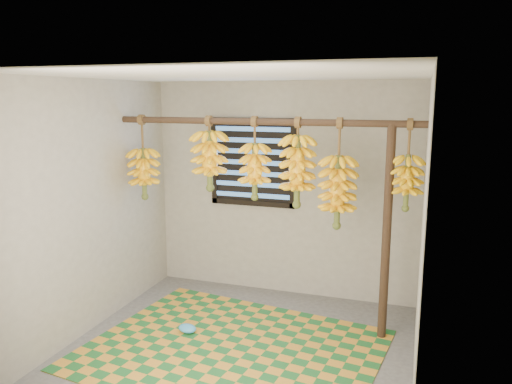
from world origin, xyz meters
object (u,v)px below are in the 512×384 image
at_px(support_post, 387,235).
at_px(banana_bunch_e, 338,192).
at_px(plastic_bag, 187,328).
at_px(banana_bunch_a, 144,173).
at_px(banana_bunch_c, 255,171).
at_px(banana_bunch_f, 407,183).
at_px(banana_bunch_d, 297,171).
at_px(banana_bunch_b, 210,161).
at_px(woven_mat, 232,350).

xyz_separation_m(support_post, banana_bunch_e, (-0.46, 0.00, 0.37)).
relative_size(plastic_bag, banana_bunch_a, 0.22).
distance_m(banana_bunch_c, banana_bunch_f, 1.41).
height_order(support_post, banana_bunch_d, banana_bunch_d).
relative_size(plastic_bag, banana_bunch_f, 0.23).
xyz_separation_m(banana_bunch_a, banana_bunch_e, (2.03, 0.00, -0.07)).
distance_m(banana_bunch_d, banana_bunch_f, 0.99).
relative_size(plastic_bag, banana_bunch_d, 0.22).
bearing_deg(banana_bunch_b, support_post, 0.00).
bearing_deg(banana_bunch_b, banana_bunch_c, 0.00).
bearing_deg(plastic_bag, banana_bunch_c, 45.19).
xyz_separation_m(support_post, banana_bunch_f, (0.15, 0.00, 0.49)).
bearing_deg(plastic_bag, banana_bunch_a, 144.31).
relative_size(banana_bunch_b, banana_bunch_c, 0.92).
bearing_deg(banana_bunch_f, plastic_bag, -165.05).
bearing_deg(banana_bunch_b, banana_bunch_f, 0.00).
height_order(banana_bunch_a, banana_bunch_d, same).
bearing_deg(woven_mat, banana_bunch_e, 40.65).
distance_m(banana_bunch_d, banana_bunch_e, 0.42).
bearing_deg(banana_bunch_a, plastic_bag, -35.69).
xyz_separation_m(woven_mat, banana_bunch_e, (0.79, 0.68, 1.36)).
height_order(banana_bunch_b, banana_bunch_d, same).
bearing_deg(support_post, banana_bunch_f, 0.00).
height_order(support_post, plastic_bag, support_post).
bearing_deg(banana_bunch_f, banana_bunch_a, 180.00).
relative_size(banana_bunch_a, banana_bunch_e, 0.86).
height_order(banana_bunch_e, banana_bunch_f, same).
xyz_separation_m(banana_bunch_e, banana_bunch_f, (0.61, 0.00, 0.12)).
distance_m(banana_bunch_a, banana_bunch_c, 1.23).
bearing_deg(banana_bunch_a, banana_bunch_f, 0.00).
bearing_deg(plastic_bag, banana_bunch_d, 28.86).
bearing_deg(banana_bunch_c, banana_bunch_f, 0.00).
height_order(plastic_bag, banana_bunch_b, banana_bunch_b).
height_order(plastic_bag, banana_bunch_a, banana_bunch_a).
distance_m(woven_mat, banana_bunch_f, 2.15).
xyz_separation_m(support_post, banana_bunch_d, (-0.84, -0.00, 0.54)).
bearing_deg(banana_bunch_b, plastic_bag, -94.15).
distance_m(banana_bunch_c, banana_bunch_d, 0.42).
xyz_separation_m(banana_bunch_d, banana_bunch_e, (0.39, 0.00, -0.17)).
relative_size(banana_bunch_b, banana_bunch_d, 0.87).
distance_m(plastic_bag, banana_bunch_d, 1.83).
relative_size(support_post, banana_bunch_e, 1.96).
bearing_deg(banana_bunch_f, banana_bunch_e, 180.00).
distance_m(banana_bunch_e, banana_bunch_f, 0.62).
height_order(woven_mat, banana_bunch_f, banana_bunch_f).
relative_size(plastic_bag, banana_bunch_b, 0.26).
bearing_deg(woven_mat, banana_bunch_c, 91.24).
height_order(support_post, banana_bunch_e, banana_bunch_e).
bearing_deg(banana_bunch_a, woven_mat, -28.78).
bearing_deg(banana_bunch_b, woven_mat, -54.39).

